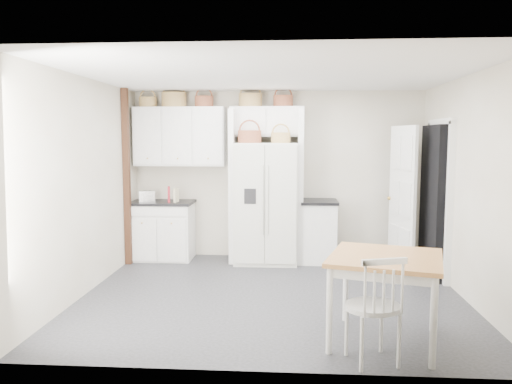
{
  "coord_description": "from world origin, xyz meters",
  "views": [
    {
      "loc": [
        0.21,
        -5.83,
        1.87
      ],
      "look_at": [
        -0.22,
        0.4,
        1.2
      ],
      "focal_mm": 35.0,
      "sensor_mm": 36.0,
      "label": 1
    }
  ],
  "objects": [
    {
      "name": "refrigerator",
      "position": [
        -0.15,
        1.63,
        0.9
      ],
      "size": [
        0.93,
        0.75,
        1.81
      ],
      "primitive_type": "cube",
      "color": "silver",
      "rests_on": "floor"
    },
    {
      "name": "wall_left",
      "position": [
        -2.25,
        0.0,
        1.3
      ],
      "size": [
        0.0,
        4.0,
        4.0
      ],
      "primitive_type": "plane",
      "rotation": [
        1.57,
        0.0,
        1.57
      ],
      "color": "#B5A88F",
      "rests_on": "floor"
    },
    {
      "name": "wall_right",
      "position": [
        2.25,
        0.0,
        1.3
      ],
      "size": [
        0.0,
        4.0,
        4.0
      ],
      "primitive_type": "plane",
      "rotation": [
        1.57,
        0.0,
        -1.57
      ],
      "color": "#B5A88F",
      "rests_on": "floor"
    },
    {
      "name": "ceiling",
      "position": [
        0.0,
        0.0,
        2.6
      ],
      "size": [
        4.5,
        4.5,
        0.0
      ],
      "primitive_type": "plane",
      "color": "white",
      "rests_on": "wall_back"
    },
    {
      "name": "door_slab",
      "position": [
        1.8,
        1.33,
        1.02
      ],
      "size": [
        0.21,
        0.79,
        2.05
      ],
      "primitive_type": "cube",
      "rotation": [
        0.0,
        0.0,
        -1.36
      ],
      "color": "white",
      "rests_on": "floor"
    },
    {
      "name": "fridge_panel_right",
      "position": [
        0.36,
        1.7,
        1.15
      ],
      "size": [
        0.08,
        0.6,
        2.3
      ],
      "primitive_type": "cube",
      "color": "white",
      "rests_on": "floor"
    },
    {
      "name": "dining_table",
      "position": [
        1.08,
        -1.32,
        0.41
      ],
      "size": [
        1.2,
        1.2,
        0.81
      ],
      "primitive_type": "cube",
      "rotation": [
        0.0,
        0.0,
        -0.27
      ],
      "color": "#A07338",
      "rests_on": "floor"
    },
    {
      "name": "counter_left",
      "position": [
        -1.77,
        1.7,
        0.89
      ],
      "size": [
        0.97,
        0.63,
        0.04
      ],
      "primitive_type": "cube",
      "color": "black",
      "rests_on": "base_cab_left"
    },
    {
      "name": "basket_upper_b",
      "position": [
        -1.58,
        1.83,
        2.46
      ],
      "size": [
        0.38,
        0.38,
        0.22
      ],
      "primitive_type": "cylinder",
      "color": "olive",
      "rests_on": "upper_cabinet"
    },
    {
      "name": "wall_back",
      "position": [
        0.0,
        2.0,
        1.3
      ],
      "size": [
        4.5,
        0.0,
        4.5
      ],
      "primitive_type": "plane",
      "rotation": [
        1.57,
        0.0,
        0.0
      ],
      "color": "#B5A88F",
      "rests_on": "floor"
    },
    {
      "name": "trim_post",
      "position": [
        -2.2,
        1.35,
        1.3
      ],
      "size": [
        0.09,
        0.09,
        2.6
      ],
      "primitive_type": "cube",
      "color": "#422315",
      "rests_on": "floor"
    },
    {
      "name": "bridge_cabinet",
      "position": [
        -0.15,
        1.83,
        2.12
      ],
      "size": [
        1.12,
        0.34,
        0.45
      ],
      "primitive_type": "cube",
      "color": "white",
      "rests_on": "wall_back"
    },
    {
      "name": "basket_fridge_a",
      "position": [
        -0.4,
        1.53,
        1.9
      ],
      "size": [
        0.34,
        0.34,
        0.18
      ],
      "primitive_type": "cylinder",
      "color": "brown",
      "rests_on": "refrigerator"
    },
    {
      "name": "base_cab_left",
      "position": [
        -1.77,
        1.7,
        0.43
      ],
      "size": [
        0.93,
        0.59,
        0.87
      ],
      "primitive_type": "cube",
      "color": "white",
      "rests_on": "floor"
    },
    {
      "name": "basket_fridge_b",
      "position": [
        0.06,
        1.53,
        1.88
      ],
      "size": [
        0.28,
        0.28,
        0.15
      ],
      "primitive_type": "cylinder",
      "color": "olive",
      "rests_on": "refrigerator"
    },
    {
      "name": "floor",
      "position": [
        0.0,
        0.0,
        0.0
      ],
      "size": [
        4.5,
        4.5,
        0.0
      ],
      "primitive_type": "plane",
      "color": "#232326",
      "rests_on": "ground"
    },
    {
      "name": "cookbook_cream",
      "position": [
        -1.53,
        1.62,
        1.01
      ],
      "size": [
        0.06,
        0.15,
        0.21
      ],
      "primitive_type": "cube",
      "rotation": [
        0.0,
        0.0,
        -0.19
      ],
      "color": "beige",
      "rests_on": "counter_left"
    },
    {
      "name": "counter_right",
      "position": [
        0.64,
        1.7,
        0.92
      ],
      "size": [
        0.55,
        0.66,
        0.04
      ],
      "primitive_type": "cube",
      "color": "black",
      "rests_on": "base_cab_right"
    },
    {
      "name": "doorway_void",
      "position": [
        2.16,
        1.0,
        1.02
      ],
      "size": [
        0.18,
        0.85,
        2.05
      ],
      "primitive_type": "cube",
      "color": "black",
      "rests_on": "floor"
    },
    {
      "name": "basket_upper_c",
      "position": [
        -1.12,
        1.83,
        2.43
      ],
      "size": [
        0.29,
        0.29,
        0.17
      ],
      "primitive_type": "cylinder",
      "color": "brown",
      "rests_on": "upper_cabinet"
    },
    {
      "name": "base_cab_right",
      "position": [
        0.64,
        1.7,
        0.45
      ],
      "size": [
        0.51,
        0.61,
        0.9
      ],
      "primitive_type": "cube",
      "color": "white",
      "rests_on": "floor"
    },
    {
      "name": "toaster",
      "position": [
        -1.99,
        1.65,
        0.99
      ],
      "size": [
        0.27,
        0.2,
        0.17
      ],
      "primitive_type": "cube",
      "rotation": [
        0.0,
        0.0,
        0.28
      ],
      "color": "silver",
      "rests_on": "counter_left"
    },
    {
      "name": "upper_cabinet",
      "position": [
        -1.5,
        1.83,
        1.9
      ],
      "size": [
        1.4,
        0.34,
        0.9
      ],
      "primitive_type": "cube",
      "color": "white",
      "rests_on": "wall_back"
    },
    {
      "name": "basket_bridge_a",
      "position": [
        -0.4,
        1.83,
        2.45
      ],
      "size": [
        0.35,
        0.35,
        0.2
      ],
      "primitive_type": "cylinder",
      "color": "olive",
      "rests_on": "bridge_cabinet"
    },
    {
      "name": "basket_upper_a",
      "position": [
        -2.0,
        1.83,
        2.43
      ],
      "size": [
        0.27,
        0.27,
        0.15
      ],
      "primitive_type": "cylinder",
      "color": "olive",
      "rests_on": "upper_cabinet"
    },
    {
      "name": "windsor_chair",
      "position": [
        0.9,
        -1.75,
        0.48
      ],
      "size": [
        0.56,
        0.53,
        0.95
      ],
      "primitive_type": "cube",
      "rotation": [
        0.0,
        0.0,
        0.28
      ],
      "color": "white",
      "rests_on": "floor"
    },
    {
      "name": "fridge_panel_left",
      "position": [
        -0.66,
        1.7,
        1.15
      ],
      "size": [
        0.08,
        0.6,
        2.3
      ],
      "primitive_type": "cube",
      "color": "white",
      "rests_on": "floor"
    },
    {
      "name": "cookbook_red",
      "position": [
        -1.64,
        1.62,
        1.02
      ],
      "size": [
        0.07,
        0.16,
        0.24
      ],
      "primitive_type": "cube",
      "rotation": [
        0.0,
        0.0,
        0.23
      ],
      "color": "maroon",
      "rests_on": "counter_left"
    },
    {
      "name": "basket_bridge_b",
      "position": [
        0.09,
        1.83,
        2.43
      ],
      "size": [
        0.3,
        0.3,
        0.17
      ],
      "primitive_type": "cylinder",
      "color": "brown",
      "rests_on": "bridge_cabinet"
    }
  ]
}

